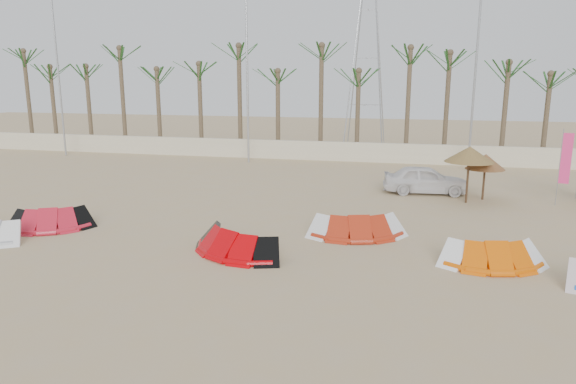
% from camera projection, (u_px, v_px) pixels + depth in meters
% --- Properties ---
extents(ground, '(120.00, 120.00, 0.00)m').
position_uv_depth(ground, '(238.00, 284.00, 14.09)').
color(ground, tan).
rests_on(ground, ground).
extents(boundary_wall, '(60.00, 0.30, 1.30)m').
position_uv_depth(boundary_wall, '(342.00, 151.00, 34.85)').
color(boundary_wall, beige).
rests_on(boundary_wall, ground).
extents(palm_line, '(52.00, 4.00, 7.70)m').
position_uv_depth(palm_line, '(356.00, 64.00, 34.87)').
color(palm_line, brown).
rests_on(palm_line, ground).
extents(lamp_a, '(1.25, 0.14, 11.00)m').
position_uv_depth(lamp_a, '(59.00, 75.00, 36.29)').
color(lamp_a, '#A5A8AD').
rests_on(lamp_a, ground).
extents(lamp_b, '(1.25, 0.14, 11.00)m').
position_uv_depth(lamp_b, '(248.00, 74.00, 33.17)').
color(lamp_b, '#A5A8AD').
rests_on(lamp_b, ground).
extents(lamp_c, '(1.25, 0.14, 11.00)m').
position_uv_depth(lamp_c, '(476.00, 74.00, 30.04)').
color(lamp_c, '#A5A8AD').
rests_on(lamp_c, ground).
extents(pylon, '(3.00, 3.00, 14.00)m').
position_uv_depth(pylon, '(364.00, 150.00, 40.47)').
color(pylon, '#A5A8AD').
rests_on(pylon, ground).
extents(kite_red_left, '(3.48, 2.57, 0.90)m').
position_uv_depth(kite_red_left, '(55.00, 217.00, 19.35)').
color(kite_red_left, red).
rests_on(kite_red_left, ground).
extents(kite_red_mid, '(3.89, 2.78, 0.90)m').
position_uv_depth(kite_red_mid, '(238.00, 239.00, 16.68)').
color(kite_red_mid, '#C30005').
rests_on(kite_red_mid, ground).
extents(kite_red_right, '(3.71, 2.32, 0.90)m').
position_uv_depth(kite_red_right, '(358.00, 223.00, 18.50)').
color(kite_red_right, '#B12A12').
rests_on(kite_red_right, ground).
extents(kite_orange, '(3.33, 2.04, 0.90)m').
position_uv_depth(kite_orange, '(492.00, 251.00, 15.58)').
color(kite_orange, '#ED5D03').
rests_on(kite_orange, ground).
extents(parasol_left, '(2.18, 2.18, 2.57)m').
position_uv_depth(parasol_left, '(469.00, 154.00, 22.82)').
color(parasol_left, '#4C331E').
rests_on(parasol_left, ground).
extents(parasol_mid, '(1.79, 1.79, 2.14)m').
position_uv_depth(parasol_mid, '(485.00, 162.00, 23.51)').
color(parasol_mid, '#4C331E').
rests_on(parasol_mid, ground).
extents(flag_pink, '(0.45, 0.12, 3.41)m').
position_uv_depth(flag_pink, '(564.00, 160.00, 22.36)').
color(flag_pink, '#A5A8AD').
rests_on(flag_pink, ground).
extents(car, '(4.17, 1.99, 1.38)m').
position_uv_depth(car, '(425.00, 180.00, 25.04)').
color(car, white).
rests_on(car, ground).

